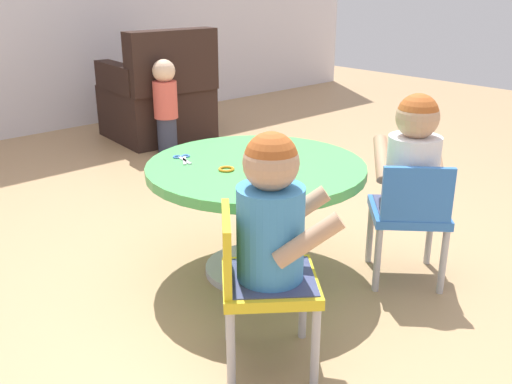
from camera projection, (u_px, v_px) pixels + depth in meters
The scene contains 14 objects.
ground_plane at pixel (256, 271), 2.53m from camera, with size 10.00×10.00×0.00m, color tan.
craft_table at pixel (256, 190), 2.40m from camera, with size 0.90×0.90×0.49m.
child_chair_left at pixel (259, 281), 1.83m from camera, with size 0.42×0.42×0.54m.
seated_child_left at pixel (272, 214), 1.75m from camera, with size 0.44×0.43×0.51m.
child_chair_right at pixel (410, 214), 2.35m from camera, with size 0.42×0.42×0.54m.
seated_child_right at pixel (413, 157), 2.31m from camera, with size 0.44×0.43×0.51m.
armchair_dark at pixel (159, 99), 4.50m from camera, with size 0.77×0.78×0.85m.
toddler_standing at pixel (166, 104), 4.10m from camera, with size 0.17×0.17×0.67m.
rolling_pin at pixel (272, 165), 2.26m from camera, with size 0.20×0.15×0.05m.
craft_scissors at pixel (183, 158), 2.42m from camera, with size 0.10×0.14×0.01m.
playdough_blob_0 at pixel (263, 191), 2.05m from camera, with size 0.12×0.12×0.01m, color #8CCCF2.
cookie_cutter_0 at pixel (257, 145), 2.59m from camera, with size 0.05×0.05×0.01m, color #D83FA5.
cookie_cutter_1 at pixel (226, 169), 2.28m from camera, with size 0.06×0.06×0.01m, color orange.
cookie_cutter_2 at pixel (256, 184), 2.11m from camera, with size 0.07×0.07×0.01m, color orange.
Camera 1 is at (-1.52, -1.65, 1.21)m, focal length 40.60 mm.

